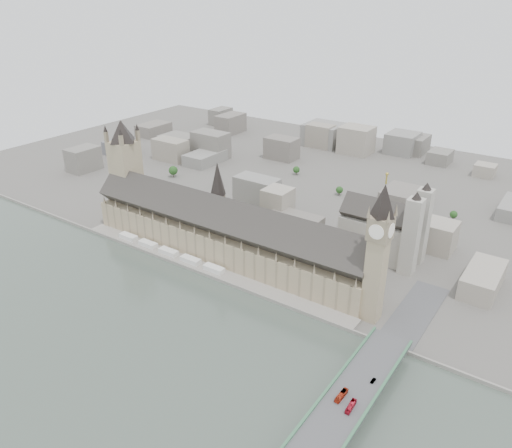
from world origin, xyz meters
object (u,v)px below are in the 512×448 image
Objects in this scene: victoria_tower at (126,167)px; palace_of_westminster at (224,233)px; westminster_abbey at (384,231)px; car_silver at (373,381)px; red_bus_north at (341,395)px; elizabeth_tower at (379,244)px; westminster_bridge at (341,414)px; red_bus_south at (351,406)px.

palace_of_westminster is at bearing -2.96° from victoria_tower.
westminster_abbey is 15.05× the size of car_silver.
victoria_tower is at bearing 161.44° from red_bus_north.
westminster_abbey is at bearing 114.57° from car_silver.
westminster_abbey is 166.36m from car_silver.
elizabeth_tower is 1.07× the size of victoria_tower.
red_bus_north is 22.96m from car_silver.
westminster_abbey is (-27.08, 87.00, -33.01)m from elizabeth_tower.
victoria_tower reaches higher than red_bus_north.
red_bus_north is (158.70, -101.29, -10.89)m from palace_of_westminster.
westminster_bridge is 190.56m from westminster_abbey.
westminster_abbey is (110.92, 75.30, 2.38)m from palace_of_westminster.
car_silver is (30.01, -68.62, -47.09)m from elizabeth_tower.
victoria_tower is 305.88m from car_silver.
red_bus_south is at bearing -89.85° from car_silver.
westminster_bridge is at bearing -75.89° from elizabeth_tower.
car_silver is (290.01, -86.62, -44.21)m from victoria_tower.
westminster_bridge is at bearing -58.40° from red_bus_north.
palace_of_westminster is 197.09m from red_bus_south.
palace_of_westminster is at bearing 149.87° from red_bus_north.
palace_of_westminster is 3.90× the size of westminster_abbey.
elizabeth_tower is 108.32m from red_bus_south.
elizabeth_tower reaches higher than car_silver.
red_bus_north is at bearing 119.19° from westminster_bridge.
red_bus_south is at bearing -73.30° from elizabeth_tower.
westminster_abbey is at bearing 105.64° from westminster_bridge.
palace_of_westminster is 2.65× the size of victoria_tower.
palace_of_westminster reaches higher than car_silver.
palace_of_westminster is 2.47× the size of elizabeth_tower.
palace_of_westminster is 58.64× the size of car_silver.
car_silver is at bearing 83.12° from red_bus_south.
red_bus_north is 2.48× the size of car_silver.
elizabeth_tower reaches higher than westminster_bridge.
elizabeth_tower is at bearing 105.42° from red_bus_north.
red_bus_south is (166.14, -105.47, -10.97)m from palace_of_westminster.
red_bus_north is at bearing -109.54° from car_silver.
westminster_bridge is (284.00, -113.50, -50.08)m from victoria_tower.
red_bus_south is at bearing -21.20° from victoria_tower.
elizabeth_tower is 23.79× the size of car_silver.
victoria_tower is at bearing 167.79° from car_silver.
elizabeth_tower is at bearing -72.71° from westminster_abbey.
victoria_tower is 8.92× the size of red_bus_north.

